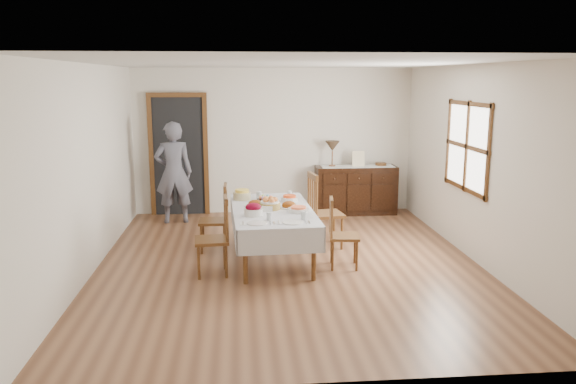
{
  "coord_description": "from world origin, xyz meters",
  "views": [
    {
      "loc": [
        -0.64,
        -7.09,
        2.41
      ],
      "look_at": [
        0.0,
        0.1,
        0.95
      ],
      "focal_mm": 35.0,
      "sensor_mm": 36.0,
      "label": 1
    }
  ],
  "objects": [
    {
      "name": "table_lamp",
      "position": [
        1.02,
        2.72,
        1.22
      ],
      "size": [
        0.26,
        0.26,
        0.46
      ],
      "color": "brown",
      "rests_on": "sideboard"
    },
    {
      "name": "glass_far_a",
      "position": [
        -0.36,
        0.84,
        0.76
      ],
      "size": [
        0.07,
        0.07,
        0.11
      ],
      "color": "silver",
      "rests_on": "dining_table"
    },
    {
      "name": "setting_left",
      "position": [
        -0.38,
        -0.53,
        0.73
      ],
      "size": [
        0.42,
        0.31,
        0.1
      ],
      "color": "silver",
      "rests_on": "dining_table"
    },
    {
      "name": "setting_right",
      "position": [
        0.04,
        -0.53,
        0.73
      ],
      "size": [
        0.42,
        0.31,
        0.1
      ],
      "color": "silver",
      "rests_on": "dining_table"
    },
    {
      "name": "chair_right_far",
      "position": [
        0.55,
        0.7,
        0.55
      ],
      "size": [
        0.52,
        0.52,
        1.1
      ],
      "rotation": [
        0.0,
        0.0,
        1.72
      ],
      "color": "#563317",
      "rests_on": "ground"
    },
    {
      "name": "ground",
      "position": [
        0.0,
        0.0,
        0.0
      ],
      "size": [
        6.0,
        6.0,
        0.0
      ],
      "primitive_type": "plane",
      "color": "brown"
    },
    {
      "name": "glass_far_b",
      "position": [
        0.09,
        0.89,
        0.76
      ],
      "size": [
        0.07,
        0.07,
        0.1
      ],
      "color": "silver",
      "rests_on": "dining_table"
    },
    {
      "name": "ham_platter_a",
      "position": [
        -0.43,
        0.34,
        0.74
      ],
      "size": [
        0.29,
        0.29,
        0.11
      ],
      "color": "silver",
      "rests_on": "dining_table"
    },
    {
      "name": "room_shell",
      "position": [
        -0.15,
        0.42,
        1.64
      ],
      "size": [
        5.02,
        6.02,
        2.65
      ],
      "color": "silver",
      "rests_on": "ground"
    },
    {
      "name": "picture_frame",
      "position": [
        1.49,
        2.67,
        1.01
      ],
      "size": [
        0.22,
        0.08,
        0.28
      ],
      "color": "beige",
      "rests_on": "sideboard"
    },
    {
      "name": "chair_left_far",
      "position": [
        -0.96,
        0.68,
        0.48
      ],
      "size": [
        0.4,
        0.4,
        0.96
      ],
      "rotation": [
        0.0,
        0.0,
        -1.59
      ],
      "color": "#563317",
      "rests_on": "ground"
    },
    {
      "name": "casserole_dish",
      "position": [
        0.13,
        -0.03,
        0.74
      ],
      "size": [
        0.27,
        0.27,
        0.07
      ],
      "color": "silver",
      "rests_on": "dining_table"
    },
    {
      "name": "bread_basket",
      "position": [
        -0.24,
        0.17,
        0.78
      ],
      "size": [
        0.27,
        0.27,
        0.17
      ],
      "color": "olive",
      "rests_on": "dining_table"
    },
    {
      "name": "egg_basket",
      "position": [
        -0.27,
        0.6,
        0.74
      ],
      "size": [
        0.25,
        0.25,
        0.1
      ],
      "color": "black",
      "rests_on": "dining_table"
    },
    {
      "name": "runner",
      "position": [
        1.48,
        2.69,
        0.87
      ],
      "size": [
        1.3,
        0.35,
        0.01
      ],
      "color": "silver",
      "rests_on": "sideboard"
    },
    {
      "name": "pineapple_bowl",
      "position": [
        -0.6,
        0.81,
        0.78
      ],
      "size": [
        0.25,
        0.25,
        0.15
      ],
      "color": "#C2B684",
      "rests_on": "dining_table"
    },
    {
      "name": "beet_bowl",
      "position": [
        -0.46,
        -0.17,
        0.78
      ],
      "size": [
        0.24,
        0.24,
        0.16
      ],
      "color": "silver",
      "rests_on": "dining_table"
    },
    {
      "name": "dining_table",
      "position": [
        -0.2,
        0.19,
        0.62
      ],
      "size": [
        1.13,
        2.1,
        0.71
      ],
      "rotation": [
        0.0,
        0.0,
        0.04
      ],
      "color": "silver",
      "rests_on": "ground"
    },
    {
      "name": "chair_right_near",
      "position": [
        0.66,
        -0.19,
        0.46
      ],
      "size": [
        0.43,
        0.43,
        0.92
      ],
      "rotation": [
        0.0,
        0.0,
        1.45
      ],
      "color": "#563317",
      "rests_on": "ground"
    },
    {
      "name": "deco_bowl",
      "position": [
        1.92,
        2.73,
        0.9
      ],
      "size": [
        0.2,
        0.2,
        0.06
      ],
      "color": "#563317",
      "rests_on": "sideboard"
    },
    {
      "name": "ham_platter_b",
      "position": [
        0.02,
        0.22,
        0.74
      ],
      "size": [
        0.29,
        0.29,
        0.11
      ],
      "color": "silver",
      "rests_on": "dining_table"
    },
    {
      "name": "sideboard",
      "position": [
        1.46,
        2.72,
        0.44
      ],
      "size": [
        1.44,
        0.53,
        0.87
      ],
      "color": "black",
      "rests_on": "ground"
    },
    {
      "name": "carrot_bowl",
      "position": [
        0.07,
        0.6,
        0.75
      ],
      "size": [
        0.24,
        0.24,
        0.09
      ],
      "color": "silver",
      "rests_on": "dining_table"
    },
    {
      "name": "butter_dish",
      "position": [
        -0.28,
        0.06,
        0.74
      ],
      "size": [
        0.14,
        0.1,
        0.07
      ],
      "color": "silver",
      "rests_on": "dining_table"
    },
    {
      "name": "person",
      "position": [
        -1.73,
        2.35,
        0.92
      ],
      "size": [
        0.62,
        0.44,
        1.84
      ],
      "primitive_type": "imported",
      "rotation": [
        0.0,
        0.0,
        3.28
      ],
      "color": "#52525E",
      "rests_on": "ground"
    },
    {
      "name": "chair_left_near",
      "position": [
        -0.94,
        -0.33,
        0.5
      ],
      "size": [
        0.44,
        0.44,
        0.99
      ],
      "rotation": [
        0.0,
        0.0,
        -1.49
      ],
      "color": "#563317",
      "rests_on": "ground"
    }
  ]
}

